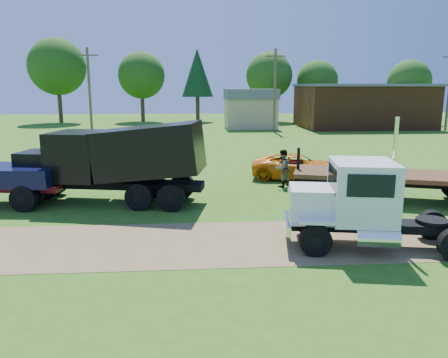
{
  "coord_description": "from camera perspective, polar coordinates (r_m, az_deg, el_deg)",
  "views": [
    {
      "loc": [
        -3.17,
        -13.37,
        4.93
      ],
      "look_at": [
        -2.01,
        2.36,
        1.6
      ],
      "focal_mm": 35.0,
      "sensor_mm": 36.0,
      "label": 1
    }
  ],
  "objects": [
    {
      "name": "ground",
      "position": [
        14.6,
        8.67,
        -7.96
      ],
      "size": [
        140.0,
        140.0,
        0.0
      ],
      "primitive_type": "plane",
      "color": "#325B13",
      "rests_on": "ground"
    },
    {
      "name": "dirt_track",
      "position": [
        14.59,
        8.67,
        -7.94
      ],
      "size": [
        120.0,
        4.2,
        0.01
      ],
      "primitive_type": "cube",
      "color": "brown",
      "rests_on": "ground"
    },
    {
      "name": "white_semi_tractor",
      "position": [
        14.17,
        17.8,
        -3.17
      ],
      "size": [
        6.85,
        3.25,
        4.05
      ],
      "rotation": [
        0.0,
        0.0,
        -0.17
      ],
      "color": "black",
      "rests_on": "ground"
    },
    {
      "name": "black_dump_truck",
      "position": [
        19.19,
        -13.86,
        2.63
      ],
      "size": [
        8.35,
        3.88,
        3.54
      ],
      "rotation": [
        0.0,
        0.0,
        -0.19
      ],
      "color": "black",
      "rests_on": "ground"
    },
    {
      "name": "orange_pickup",
      "position": [
        24.04,
        9.56,
        1.58
      ],
      "size": [
        5.33,
        3.5,
        1.36
      ],
      "primitive_type": "imported",
      "rotation": [
        0.0,
        0.0,
        1.3
      ],
      "color": "orange",
      "rests_on": "ground"
    },
    {
      "name": "flatbed_trailer",
      "position": [
        20.58,
        21.38,
        -0.06
      ],
      "size": [
        9.01,
        5.15,
        2.21
      ],
      "rotation": [
        0.0,
        0.0,
        -0.32
      ],
      "color": "#3D1F13",
      "rests_on": "ground"
    },
    {
      "name": "spectator_b",
      "position": [
        22.08,
        7.62,
        1.4
      ],
      "size": [
        1.16,
        1.11,
        1.88
      ],
      "primitive_type": "imported",
      "rotation": [
        0.0,
        0.0,
        3.77
      ],
      "color": "#999999",
      "rests_on": "ground"
    },
    {
      "name": "brick_building",
      "position": [
        57.46,
        17.64,
        9.11
      ],
      "size": [
        15.4,
        10.4,
        5.3
      ],
      "color": "brown",
      "rests_on": "ground"
    },
    {
      "name": "tan_shed",
      "position": [
        53.9,
        3.48,
        9.24
      ],
      "size": [
        6.2,
        5.4,
        4.7
      ],
      "color": "tan",
      "rests_on": "ground"
    },
    {
      "name": "utility_poles",
      "position": [
        49.23,
        6.65,
        11.6
      ],
      "size": [
        42.2,
        0.28,
        9.0
      ],
      "color": "#4B422A",
      "rests_on": "ground"
    },
    {
      "name": "tree_row",
      "position": [
        63.42,
        -3.11,
        13.51
      ],
      "size": [
        54.92,
        12.26,
        11.59
      ],
      "color": "#3C2C18",
      "rests_on": "ground"
    }
  ]
}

